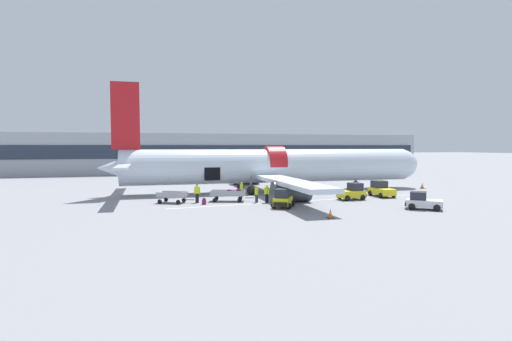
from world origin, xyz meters
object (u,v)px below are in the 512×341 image
at_px(baggage_tug_rear, 381,190).
at_px(ground_crew_loader_b, 257,194).
at_px(baggage_tug_lead, 352,193).
at_px(ground_crew_driver, 267,193).
at_px(baggage_cart_queued, 172,197).
at_px(baggage_tug_spare, 423,202).
at_px(airplane, 270,167).
at_px(ground_crew_loader_a, 241,189).
at_px(ground_crew_supervisor, 197,193).
at_px(baggage_cart_loading, 229,195).
at_px(baggage_tug_mid, 283,200).
at_px(suitcase_on_tarmac_upright, 204,202).

distance_m(baggage_tug_rear, ground_crew_loader_b, 13.80).
relative_size(baggage_tug_lead, ground_crew_driver, 1.58).
bearing_deg(baggage_cart_queued, baggage_tug_spare, -24.77).
bearing_deg(airplane, ground_crew_loader_b, -114.76).
relative_size(baggage_tug_spare, ground_crew_loader_a, 2.08).
distance_m(airplane, ground_crew_loader_b, 9.40).
xyz_separation_m(baggage_cart_queued, ground_crew_driver, (8.49, -2.21, 0.39)).
bearing_deg(ground_crew_supervisor, baggage_cart_loading, 2.79).
height_order(baggage_cart_loading, ground_crew_driver, ground_crew_driver).
relative_size(baggage_tug_lead, baggage_tug_spare, 0.85).
height_order(baggage_tug_lead, baggage_cart_loading, baggage_tug_lead).
relative_size(baggage_cart_loading, ground_crew_loader_a, 2.78).
distance_m(baggage_tug_mid, suitcase_on_tarmac_upright, 7.26).
relative_size(baggage_tug_mid, ground_crew_supervisor, 1.48).
xyz_separation_m(baggage_tug_lead, baggage_tug_rear, (4.16, 1.50, 0.01)).
height_order(baggage_tug_lead, suitcase_on_tarmac_upright, baggage_tug_lead).
bearing_deg(baggage_cart_loading, baggage_tug_lead, -9.58).
bearing_deg(ground_crew_driver, baggage_tug_spare, -31.39).
xyz_separation_m(ground_crew_loader_a, ground_crew_supervisor, (-4.94, -3.05, 0.13)).
bearing_deg(airplane, ground_crew_supervisor, -142.68).
bearing_deg(baggage_tug_spare, ground_crew_supervisor, 153.75).
xyz_separation_m(baggage_cart_queued, ground_crew_loader_b, (7.63, -1.75, 0.30)).
xyz_separation_m(ground_crew_supervisor, suitcase_on_tarmac_upright, (0.47, -1.31, -0.71)).
bearing_deg(baggage_tug_rear, ground_crew_loader_b, -176.16).
distance_m(airplane, baggage_cart_loading, 9.52).
xyz_separation_m(baggage_cart_loading, baggage_cart_queued, (-5.32, 0.31, -0.05)).
xyz_separation_m(baggage_tug_mid, ground_crew_supervisor, (-6.72, 4.97, 0.27)).
relative_size(airplane, ground_crew_supervisor, 21.34).
xyz_separation_m(baggage_tug_lead, baggage_tug_mid, (-8.29, -3.11, -0.02)).
distance_m(airplane, suitcase_on_tarmac_upright, 12.40).
bearing_deg(airplane, baggage_cart_queued, -150.17).
relative_size(baggage_tug_spare, ground_crew_supervisor, 1.78).
xyz_separation_m(ground_crew_loader_a, suitcase_on_tarmac_upright, (-4.48, -4.36, -0.57)).
bearing_deg(ground_crew_driver, baggage_cart_loading, 149.12).
height_order(baggage_tug_mid, ground_crew_loader_b, baggage_tug_mid).
bearing_deg(ground_crew_supervisor, baggage_tug_lead, -7.07).
bearing_deg(baggage_tug_lead, baggage_tug_rear, 19.87).
bearing_deg(baggage_tug_spare, baggage_cart_queued, 155.23).
bearing_deg(baggage_cart_queued, ground_crew_driver, -14.57).
relative_size(baggage_tug_lead, baggage_tug_rear, 0.84).
bearing_deg(ground_crew_loader_a, baggage_tug_rear, -13.49).
relative_size(baggage_tug_mid, baggage_cart_queued, 0.77).
distance_m(ground_crew_driver, ground_crew_supervisor, 6.50).
relative_size(baggage_tug_rear, baggage_tug_spare, 1.01).
relative_size(ground_crew_driver, ground_crew_supervisor, 0.96).
xyz_separation_m(baggage_tug_lead, baggage_tug_spare, (2.75, -6.90, -0.06)).
height_order(airplane, ground_crew_loader_a, airplane).
height_order(ground_crew_loader_a, ground_crew_loader_b, ground_crew_loader_b).
height_order(baggage_tug_rear, ground_crew_loader_a, baggage_tug_rear).
bearing_deg(ground_crew_loader_b, ground_crew_loader_a, 95.98).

